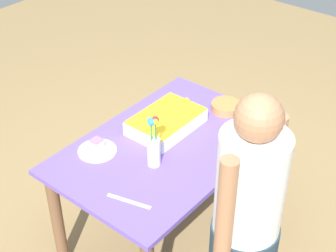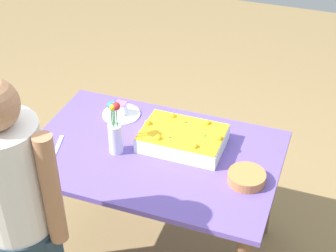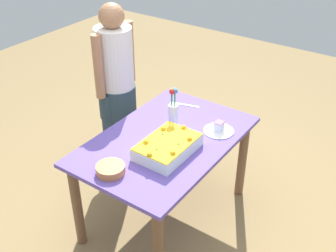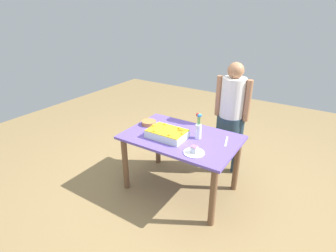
{
  "view_description": "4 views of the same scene",
  "coord_description": "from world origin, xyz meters",
  "px_view_note": "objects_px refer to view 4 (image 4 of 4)",
  "views": [
    {
      "loc": [
        -1.8,
        -1.49,
        2.5
      ],
      "look_at": [
        0.08,
        0.06,
        0.78
      ],
      "focal_mm": 55.0,
      "sensor_mm": 36.0,
      "label": 1
    },
    {
      "loc": [
        0.79,
        -1.94,
        2.38
      ],
      "look_at": [
        0.06,
        0.06,
        0.87
      ],
      "focal_mm": 55.0,
      "sensor_mm": 36.0,
      "label": 2
    },
    {
      "loc": [
        2.0,
        1.42,
        2.37
      ],
      "look_at": [
        -0.01,
        0.01,
        0.83
      ],
      "focal_mm": 45.0,
      "sensor_mm": 36.0,
      "label": 3
    },
    {
      "loc": [
        -1.32,
        2.34,
        2.08
      ],
      "look_at": [
        0.12,
        0.1,
        0.87
      ],
      "focal_mm": 28.0,
      "sensor_mm": 36.0,
      "label": 4
    }
  ],
  "objects_px": {
    "flower_vase": "(198,128)",
    "fruit_bowl": "(149,123)",
    "serving_plate_with_slice": "(194,151)",
    "sheet_cake": "(167,133)",
    "person_standing": "(231,112)",
    "cake_knife": "(226,141)"
  },
  "relations": [
    {
      "from": "cake_knife",
      "to": "flower_vase",
      "type": "height_order",
      "value": "flower_vase"
    },
    {
      "from": "sheet_cake",
      "to": "flower_vase",
      "type": "xyz_separation_m",
      "value": [
        -0.31,
        -0.17,
        0.08
      ]
    },
    {
      "from": "sheet_cake",
      "to": "fruit_bowl",
      "type": "distance_m",
      "value": 0.42
    },
    {
      "from": "sheet_cake",
      "to": "person_standing",
      "type": "relative_size",
      "value": 0.29
    },
    {
      "from": "fruit_bowl",
      "to": "flower_vase",
      "type": "bearing_deg",
      "value": 179.83
    },
    {
      "from": "sheet_cake",
      "to": "serving_plate_with_slice",
      "type": "xyz_separation_m",
      "value": [
        -0.42,
        0.15,
        -0.03
      ]
    },
    {
      "from": "sheet_cake",
      "to": "serving_plate_with_slice",
      "type": "height_order",
      "value": "sheet_cake"
    },
    {
      "from": "flower_vase",
      "to": "fruit_bowl",
      "type": "bearing_deg",
      "value": -0.17
    },
    {
      "from": "person_standing",
      "to": "fruit_bowl",
      "type": "bearing_deg",
      "value": -51.29
    },
    {
      "from": "person_standing",
      "to": "cake_knife",
      "type": "bearing_deg",
      "value": 15.97
    },
    {
      "from": "cake_knife",
      "to": "flower_vase",
      "type": "bearing_deg",
      "value": 91.83
    },
    {
      "from": "serving_plate_with_slice",
      "to": "flower_vase",
      "type": "relative_size",
      "value": 0.72
    },
    {
      "from": "flower_vase",
      "to": "person_standing",
      "type": "height_order",
      "value": "person_standing"
    },
    {
      "from": "serving_plate_with_slice",
      "to": "flower_vase",
      "type": "bearing_deg",
      "value": -70.03
    },
    {
      "from": "cake_knife",
      "to": "flower_vase",
      "type": "distance_m",
      "value": 0.34
    },
    {
      "from": "serving_plate_with_slice",
      "to": "fruit_bowl",
      "type": "relative_size",
      "value": 1.19
    },
    {
      "from": "serving_plate_with_slice",
      "to": "sheet_cake",
      "type": "bearing_deg",
      "value": -19.96
    },
    {
      "from": "sheet_cake",
      "to": "cake_knife",
      "type": "bearing_deg",
      "value": -156.82
    },
    {
      "from": "serving_plate_with_slice",
      "to": "fruit_bowl",
      "type": "distance_m",
      "value": 0.86
    },
    {
      "from": "flower_vase",
      "to": "cake_knife",
      "type": "bearing_deg",
      "value": -162.66
    },
    {
      "from": "fruit_bowl",
      "to": "person_standing",
      "type": "height_order",
      "value": "person_standing"
    },
    {
      "from": "cake_knife",
      "to": "fruit_bowl",
      "type": "distance_m",
      "value": 0.99
    }
  ]
}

